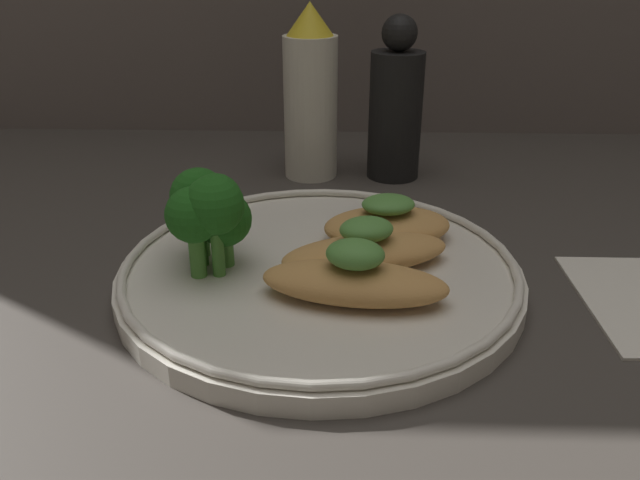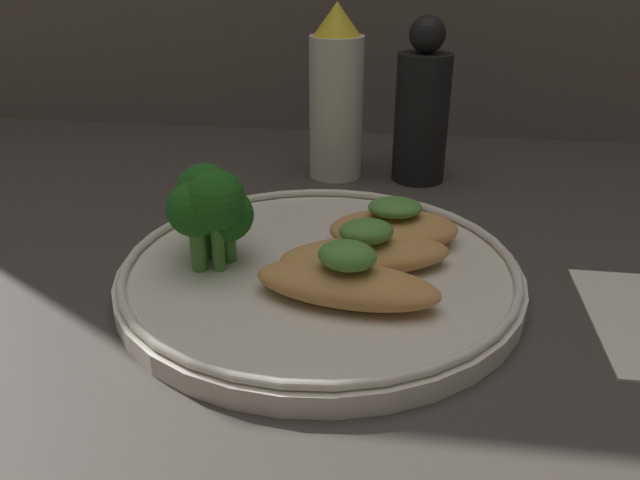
{
  "view_description": "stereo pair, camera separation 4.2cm",
  "coord_description": "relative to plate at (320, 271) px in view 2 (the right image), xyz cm",
  "views": [
    {
      "loc": [
        1.23,
        -37.99,
        21.64
      ],
      "look_at": [
        0.0,
        0.0,
        3.4
      ],
      "focal_mm": 35.0,
      "sensor_mm": 36.0,
      "label": 1
    },
    {
      "loc": [
        5.42,
        -37.62,
        21.64
      ],
      "look_at": [
        0.0,
        0.0,
        3.4
      ],
      "focal_mm": 35.0,
      "sensor_mm": 36.0,
      "label": 2
    }
  ],
  "objects": [
    {
      "name": "ground_plane",
      "position": [
        0.0,
        0.0,
        -1.49
      ],
      "size": [
        180.0,
        180.0,
        1.0
      ],
      "primitive_type": "cube",
      "color": "#3D3833"
    },
    {
      "name": "plate",
      "position": [
        0.0,
        0.0,
        0.0
      ],
      "size": [
        27.68,
        27.68,
        2.0
      ],
      "color": "silver",
      "rests_on": "ground_plane"
    },
    {
      "name": "grilled_meat_front",
      "position": [
        2.28,
        -4.28,
        1.81
      ],
      "size": [
        12.16,
        6.07,
        4.01
      ],
      "color": "tan",
      "rests_on": "plate"
    },
    {
      "name": "grilled_meat_middle",
      "position": [
        3.11,
        -0.21,
        1.69
      ],
      "size": [
        12.52,
        7.73,
        3.61
      ],
      "color": "tan",
      "rests_on": "plate"
    },
    {
      "name": "grilled_meat_back",
      "position": [
        4.86,
        4.33,
        1.73
      ],
      "size": [
        10.37,
        7.45,
        3.52
      ],
      "color": "tan",
      "rests_on": "plate"
    },
    {
      "name": "broccoli_bunch",
      "position": [
        -7.42,
        -0.27,
        4.66
      ],
      "size": [
        5.78,
        6.91,
        7.0
      ],
      "color": "#4C8E38",
      "rests_on": "plate"
    },
    {
      "name": "sauce_bottle",
      "position": [
        -1.66,
        22.56,
        7.02
      ],
      "size": [
        5.25,
        5.25,
        16.74
      ],
      "color": "silver",
      "rests_on": "ground_plane"
    },
    {
      "name": "pepper_grinder",
      "position": [
        6.66,
        22.56,
        5.98
      ],
      "size": [
        5.2,
        5.2,
        15.69
      ],
      "color": "black",
      "rests_on": "ground_plane"
    }
  ]
}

